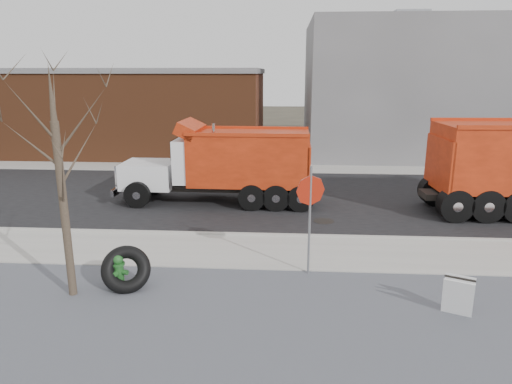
# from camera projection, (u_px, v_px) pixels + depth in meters

# --- Properties ---
(ground) EXTENTS (120.00, 120.00, 0.00)m
(ground) POSITION_uv_depth(u_px,v_px,m) (225.00, 255.00, 12.85)
(ground) COLOR #383328
(ground) RESTS_ON ground
(gravel_verge) EXTENTS (60.00, 5.00, 0.03)m
(gravel_verge) POSITION_uv_depth(u_px,v_px,m) (204.00, 319.00, 9.46)
(gravel_verge) COLOR slate
(gravel_verge) RESTS_ON ground
(sidewalk) EXTENTS (60.00, 2.50, 0.06)m
(sidewalk) POSITION_uv_depth(u_px,v_px,m) (227.00, 251.00, 13.08)
(sidewalk) COLOR #9E9B93
(sidewalk) RESTS_ON ground
(curb) EXTENTS (60.00, 0.15, 0.11)m
(curb) POSITION_uv_depth(u_px,v_px,m) (232.00, 235.00, 14.33)
(curb) COLOR #9E9B93
(curb) RESTS_ON ground
(road) EXTENTS (60.00, 9.40, 0.02)m
(road) POSITION_uv_depth(u_px,v_px,m) (245.00, 196.00, 18.93)
(road) COLOR black
(road) RESTS_ON ground
(far_sidewalk) EXTENTS (60.00, 2.00, 0.06)m
(far_sidewalk) POSITION_uv_depth(u_px,v_px,m) (255.00, 168.00, 24.42)
(far_sidewalk) COLOR #9E9B93
(far_sidewalk) RESTS_ON ground
(building_grey) EXTENTS (12.00, 10.00, 8.00)m
(building_grey) POSITION_uv_depth(u_px,v_px,m) (404.00, 89.00, 28.65)
(building_grey) COLOR gray
(building_grey) RESTS_ON ground
(building_brick) EXTENTS (20.20, 8.20, 5.30)m
(building_brick) POSITION_uv_depth(u_px,v_px,m) (104.00, 110.00, 29.22)
(building_brick) COLOR brown
(building_brick) RESTS_ON ground
(bare_tree) EXTENTS (3.20, 3.20, 5.20)m
(bare_tree) POSITION_uv_depth(u_px,v_px,m) (58.00, 154.00, 9.71)
(bare_tree) COLOR #382D23
(bare_tree) RESTS_ON ground
(fire_hydrant) EXTENTS (0.50, 0.48, 0.87)m
(fire_hydrant) POSITION_uv_depth(u_px,v_px,m) (119.00, 273.00, 10.76)
(fire_hydrant) COLOR #26642B
(fire_hydrant) RESTS_ON ground
(truck_tire) EXTENTS (1.36, 1.18, 1.14)m
(truck_tire) POSITION_uv_depth(u_px,v_px,m) (126.00, 269.00, 10.70)
(truck_tire) COLOR black
(truck_tire) RESTS_ON ground
(stop_sign) EXTENTS (0.71, 0.33, 2.81)m
(stop_sign) POSITION_uv_depth(u_px,v_px,m) (310.00, 202.00, 11.16)
(stop_sign) COLOR gray
(stop_sign) RESTS_ON ground
(sandwich_board) EXTENTS (0.71, 0.59, 0.84)m
(sandwich_board) POSITION_uv_depth(u_px,v_px,m) (458.00, 296.00, 9.55)
(sandwich_board) COLOR white
(sandwich_board) RESTS_ON ground
(dump_truck_red_b) EXTENTS (7.59, 2.31, 3.21)m
(dump_truck_red_b) POSITION_uv_depth(u_px,v_px,m) (226.00, 162.00, 17.61)
(dump_truck_red_b) COLOR black
(dump_truck_red_b) RESTS_ON ground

